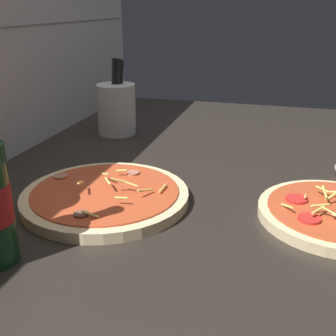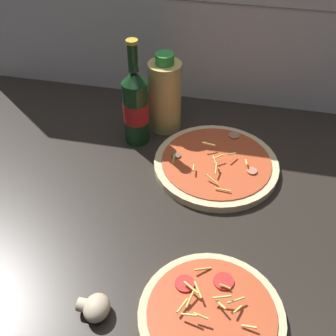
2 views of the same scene
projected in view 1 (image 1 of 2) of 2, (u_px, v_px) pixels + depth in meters
counter_slab at (200, 211)px, 72.20cm from camera, size 160.00×90.00×2.50cm
pizza_near at (336, 214)px, 66.63cm from camera, size 24.35×24.35×4.47cm
pizza_far at (105, 196)px, 72.66cm from camera, size 28.76×28.76×4.94cm
utensil_crock at (117, 108)px, 108.96cm from camera, size 9.88×9.88×19.39cm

